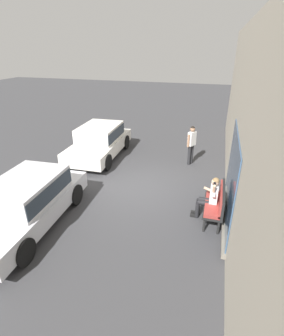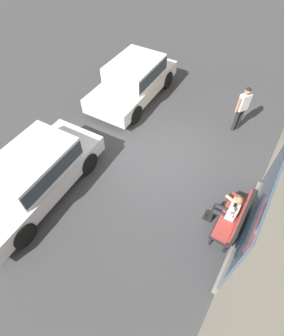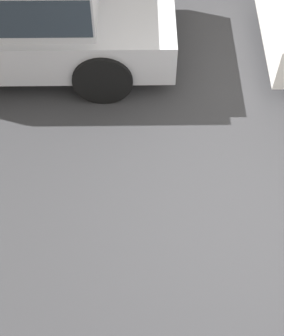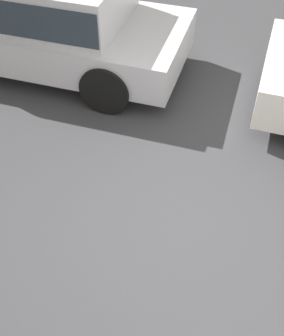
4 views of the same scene
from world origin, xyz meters
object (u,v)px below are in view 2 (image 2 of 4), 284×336
at_px(person_on_phone, 228,210).
at_px(parked_car_mid, 34,172).
at_px(parked_car_near, 134,78).
at_px(pedestrian_standing, 243,106).
at_px(bench, 235,218).

xyz_separation_m(person_on_phone, parked_car_mid, (1.76, -5.01, 0.06)).
relative_size(parked_car_near, parked_car_mid, 0.96).
distance_m(person_on_phone, parked_car_near, 6.35).
height_order(parked_car_near, pedestrian_standing, pedestrian_standing).
relative_size(bench, parked_car_near, 0.36).
xyz_separation_m(bench, person_on_phone, (-0.04, -0.23, 0.13)).
bearing_deg(pedestrian_standing, parked_car_mid, -35.47).
relative_size(bench, person_on_phone, 1.11).
height_order(parked_car_near, parked_car_mid, parked_car_near).
relative_size(parked_car_mid, pedestrian_standing, 2.58).
relative_size(person_on_phone, parked_car_mid, 0.31).
bearing_deg(parked_car_mid, bench, 108.18).
bearing_deg(person_on_phone, pedestrian_standing, -165.53).
relative_size(person_on_phone, pedestrian_standing, 0.80).
xyz_separation_m(person_on_phone, parked_car_near, (-3.63, -5.21, 0.07)).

